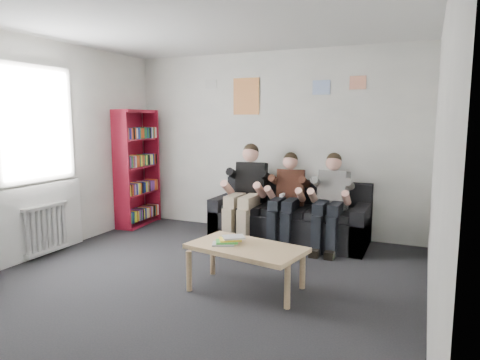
% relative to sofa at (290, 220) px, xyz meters
% --- Properties ---
extents(room_shell, '(5.00, 5.00, 5.00)m').
position_rel_sofa_xyz_m(room_shell, '(-0.44, -2.09, 1.05)').
color(room_shell, black).
rests_on(room_shell, ground).
extents(sofa, '(2.14, 0.88, 0.83)m').
position_rel_sofa_xyz_m(sofa, '(0.00, 0.00, 0.00)').
color(sofa, black).
rests_on(sofa, ground).
extents(bookshelf, '(0.28, 0.83, 1.85)m').
position_rel_sofa_xyz_m(bookshelf, '(-2.53, -0.11, 0.63)').
color(bookshelf, maroon).
rests_on(bookshelf, ground).
extents(coffee_table, '(1.14, 0.63, 0.46)m').
position_rel_sofa_xyz_m(coffee_table, '(0.12, -1.89, 0.10)').
color(coffee_table, tan).
rests_on(coffee_table, ground).
extents(game_cases, '(0.29, 0.26, 0.07)m').
position_rel_sofa_xyz_m(game_cases, '(-0.07, -1.89, 0.19)').
color(game_cases, silver).
rests_on(game_cases, coffee_table).
extents(person_left, '(0.43, 0.92, 1.36)m').
position_rel_sofa_xyz_m(person_left, '(-0.60, -0.20, 0.37)').
color(person_left, black).
rests_on(person_left, sofa).
extents(person_middle, '(0.37, 0.80, 1.25)m').
position_rel_sofa_xyz_m(person_middle, '(0.00, -0.19, 0.33)').
color(person_middle, '#4D2519').
rests_on(person_middle, sofa).
extents(person_right, '(0.38, 0.82, 1.27)m').
position_rel_sofa_xyz_m(person_right, '(0.60, -0.20, 0.34)').
color(person_right, silver).
rests_on(person_right, sofa).
extents(radiator, '(0.10, 0.64, 0.60)m').
position_rel_sofa_xyz_m(radiator, '(-2.59, -1.89, 0.05)').
color(radiator, white).
rests_on(radiator, ground).
extents(window, '(0.05, 1.30, 2.36)m').
position_rel_sofa_xyz_m(window, '(-2.67, -1.89, 0.73)').
color(window, white).
rests_on(window, room_shell).
extents(poster_large, '(0.42, 0.01, 0.55)m').
position_rel_sofa_xyz_m(poster_large, '(-0.84, 0.39, 1.75)').
color(poster_large, '#EED254').
rests_on(poster_large, room_shell).
extents(poster_blue, '(0.25, 0.01, 0.20)m').
position_rel_sofa_xyz_m(poster_blue, '(0.31, 0.39, 1.85)').
color(poster_blue, '#447EE8').
rests_on(poster_blue, room_shell).
extents(poster_pink, '(0.22, 0.01, 0.18)m').
position_rel_sofa_xyz_m(poster_pink, '(0.81, 0.39, 1.90)').
color(poster_pink, '#CE4092').
rests_on(poster_pink, room_shell).
extents(poster_sign, '(0.20, 0.01, 0.14)m').
position_rel_sofa_xyz_m(poster_sign, '(-1.44, 0.39, 1.95)').
color(poster_sign, silver).
rests_on(poster_sign, room_shell).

